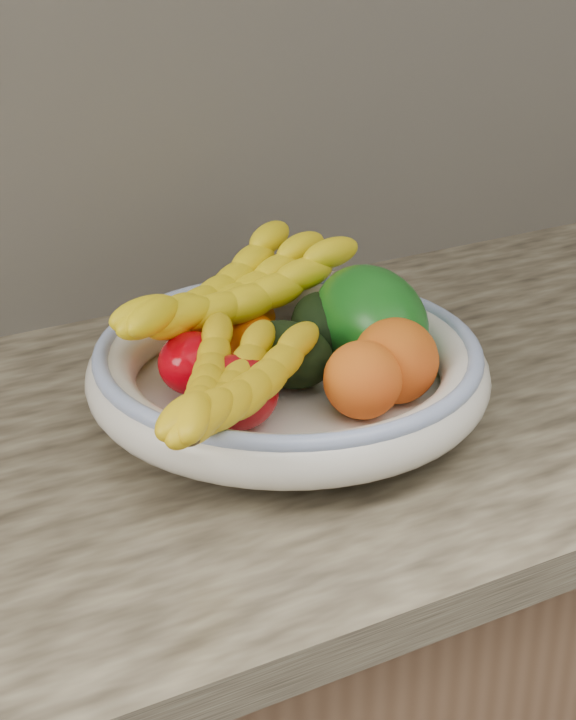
{
  "coord_description": "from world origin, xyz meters",
  "views": [
    {
      "loc": [
        -0.45,
        0.82,
        1.42
      ],
      "look_at": [
        0.0,
        1.66,
        0.96
      ],
      "focal_mm": 55.0,
      "sensor_mm": 36.0,
      "label": 1
    }
  ],
  "objects_px": {
    "fruit_bowl": "(288,371)",
    "green_mango": "(370,321)",
    "banana_bunch_back": "(230,303)",
    "banana_bunch_front": "(226,396)"
  },
  "relations": [
    {
      "from": "fruit_bowl",
      "to": "banana_bunch_front",
      "type": "bearing_deg",
      "value": -142.64
    },
    {
      "from": "banana_bunch_back",
      "to": "banana_bunch_front",
      "type": "distance_m",
      "value": 0.19
    },
    {
      "from": "banana_bunch_back",
      "to": "banana_bunch_front",
      "type": "relative_size",
      "value": 1.16
    },
    {
      "from": "green_mango",
      "to": "banana_bunch_front",
      "type": "height_order",
      "value": "green_mango"
    },
    {
      "from": "fruit_bowl",
      "to": "banana_bunch_back",
      "type": "bearing_deg",
      "value": 99.74
    },
    {
      "from": "fruit_bowl",
      "to": "green_mango",
      "type": "distance_m",
      "value": 0.1
    },
    {
      "from": "green_mango",
      "to": "banana_bunch_front",
      "type": "distance_m",
      "value": 0.22
    },
    {
      "from": "green_mango",
      "to": "banana_bunch_back",
      "type": "distance_m",
      "value": 0.14
    },
    {
      "from": "green_mango",
      "to": "banana_bunch_front",
      "type": "relative_size",
      "value": 0.54
    },
    {
      "from": "fruit_bowl",
      "to": "banana_bunch_front",
      "type": "distance_m",
      "value": 0.13
    }
  ]
}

